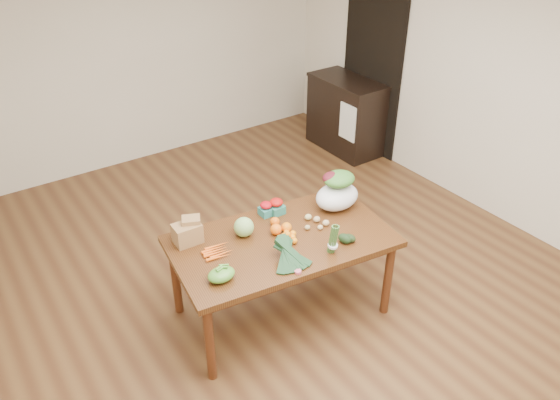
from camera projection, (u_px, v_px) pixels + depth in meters
floor at (280, 278)px, 4.99m from camera, size 6.00×6.00×0.00m
room_walls at (280, 144)px, 4.28m from camera, size 5.02×6.02×2.70m
dining_table at (282, 276)px, 4.43m from camera, size 1.81×1.17×0.75m
doorway_dark at (372, 70)px, 6.76m from camera, size 0.02×1.00×2.10m
cabinet at (345, 115)px, 7.03m from camera, size 0.52×1.02×0.94m
dish_towel at (348, 122)px, 6.63m from camera, size 0.02×0.28×0.45m
paper_bag at (187, 232)px, 4.14m from camera, size 0.30×0.26×0.20m
cabbage at (244, 227)px, 4.23m from camera, size 0.16×0.16×0.16m
strawberry_basket_a at (266, 210)px, 4.49m from camera, size 0.12×0.12×0.10m
strawberry_basket_b at (276, 208)px, 4.51m from camera, size 0.13×0.13×0.11m
orange_a at (276, 229)px, 4.26m from camera, size 0.09×0.09×0.09m
orange_b at (275, 222)px, 4.36m from camera, size 0.08×0.08×0.08m
orange_c at (287, 227)px, 4.29m from camera, size 0.08×0.08×0.08m
mandarin_cluster at (287, 236)px, 4.19m from camera, size 0.20×0.20×0.08m
carrots at (218, 251)px, 4.07m from camera, size 0.24×0.22×0.03m
snap_pea_bag at (221, 275)px, 3.79m from camera, size 0.20×0.15×0.09m
kale_bunch at (291, 256)px, 3.91m from camera, size 0.37×0.44×0.16m
asparagus_bundle at (333, 239)px, 4.01m from camera, size 0.09×0.13×0.26m
potato_a at (307, 227)px, 4.33m from camera, size 0.05×0.04×0.04m
potato_b at (320, 227)px, 4.33m from camera, size 0.05×0.04×0.04m
potato_c at (317, 219)px, 4.42m from camera, size 0.06×0.05×0.05m
potato_d at (308, 217)px, 4.44m from camera, size 0.06×0.05×0.05m
potato_e at (326, 223)px, 4.37m from camera, size 0.06×0.05×0.05m
avocado_a at (345, 239)px, 4.17m from camera, size 0.11×0.13×0.08m
avocado_b at (350, 238)px, 4.18m from camera, size 0.09×0.11×0.06m
salad_bag at (337, 192)px, 4.54m from camera, size 0.42×0.34×0.30m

